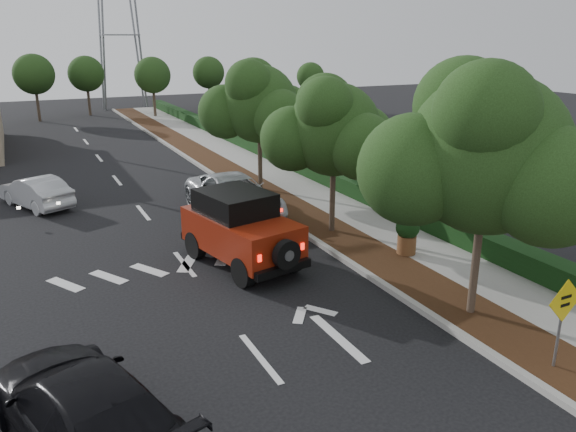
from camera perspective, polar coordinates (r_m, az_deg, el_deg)
ground at (r=12.80m, az=-2.83°, el=-14.22°), size 120.00×120.00×0.00m
curb at (r=24.64m, az=-4.03°, el=1.90°), size 0.20×70.00×0.15m
planting_strip at (r=25.02m, az=-1.90°, el=2.14°), size 1.80×70.00×0.12m
sidewalk at (r=25.82m, az=1.95°, el=2.63°), size 2.00×70.00×0.12m
hedge at (r=26.40m, az=4.65°, el=3.68°), size 0.80×70.00×0.80m
transmission_tower at (r=59.30m, az=-16.16°, el=10.45°), size 7.00×4.00×28.00m
street_tree_near at (r=15.25m, az=17.98°, el=-9.58°), size 3.80×3.80×5.92m
street_tree_mid at (r=20.37m, az=4.44°, el=-1.76°), size 3.20×3.20×5.32m
street_tree_far at (r=25.92m, az=-2.81°, el=2.54°), size 3.40×3.40×5.62m
red_jeep at (r=17.39m, az=-5.16°, el=-1.16°), size 2.77×4.67×2.29m
silver_suv_ahead at (r=22.15m, az=-5.46°, el=1.98°), size 2.64×5.72×1.59m
black_suv_oncoming at (r=10.67m, az=-20.14°, el=-17.81°), size 3.54×5.57×1.50m
silver_sedan_oncoming at (r=25.54m, az=-24.25°, el=2.26°), size 2.88×4.17×1.30m
speed_hump_sign at (r=12.94m, az=26.15°, el=-8.72°), size 0.95×0.08×2.02m
terracotta_planter at (r=18.25m, az=12.04°, el=-1.49°), size 0.76×0.76×1.32m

